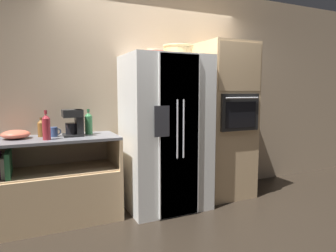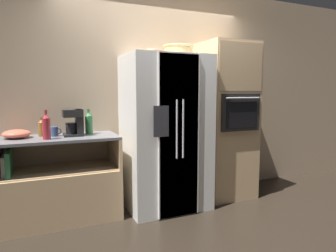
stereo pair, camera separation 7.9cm
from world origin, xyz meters
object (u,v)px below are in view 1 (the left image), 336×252
(bottle_tall, at_px, (46,127))
(mixing_bowl, at_px, (16,134))
(fruit_bowl, at_px, (154,51))
(wall_oven, at_px, (224,120))
(bottle_wide, at_px, (41,128))
(refrigerator, at_px, (165,133))
(coffee_maker, at_px, (75,122))
(wicker_basket, at_px, (178,51))
(bottle_short, at_px, (89,123))
(mug, at_px, (54,132))

(bottle_tall, xyz_separation_m, mixing_bowl, (-0.29, 0.21, -0.09))
(fruit_bowl, bearing_deg, bottle_tall, -178.17)
(wall_oven, bearing_deg, bottle_wide, 176.23)
(refrigerator, relative_size, coffee_maker, 6.30)
(fruit_bowl, bearing_deg, mixing_bowl, 173.52)
(wicker_basket, bearing_deg, wall_oven, 0.86)
(fruit_bowl, xyz_separation_m, mixing_bowl, (-1.49, 0.17, -0.90))
(refrigerator, xyz_separation_m, coffee_maker, (-1.04, 0.12, 0.17))
(bottle_short, xyz_separation_m, mug, (-0.38, -0.02, -0.08))
(refrigerator, distance_m, wicker_basket, 1.01)
(wall_oven, xyz_separation_m, bottle_short, (-1.78, 0.13, 0.03))
(refrigerator, bearing_deg, wicker_basket, 13.98)
(wall_oven, height_order, mug, wall_oven)
(wicker_basket, bearing_deg, coffee_maker, 176.67)
(refrigerator, height_order, mixing_bowl, refrigerator)
(bottle_wide, relative_size, mug, 1.71)
(bottle_short, distance_m, bottle_wide, 0.50)
(bottle_wide, bearing_deg, mug, -17.87)
(wicker_basket, relative_size, mixing_bowl, 1.31)
(bottle_tall, bearing_deg, bottle_short, 26.68)
(fruit_bowl, relative_size, bottle_short, 0.78)
(fruit_bowl, distance_m, mixing_bowl, 1.75)
(mug, distance_m, mixing_bowl, 0.37)
(coffee_maker, bearing_deg, wicker_basket, -3.33)
(refrigerator, bearing_deg, coffee_maker, 173.46)
(wicker_basket, distance_m, mug, 1.73)
(bottle_short, distance_m, coffee_maker, 0.18)
(refrigerator, height_order, wall_oven, wall_oven)
(refrigerator, height_order, mug, refrigerator)
(refrigerator, relative_size, wicker_basket, 4.98)
(wall_oven, height_order, coffee_maker, wall_oven)
(fruit_bowl, distance_m, bottle_short, 1.12)
(wicker_basket, distance_m, bottle_short, 1.38)
(mixing_bowl, bearing_deg, bottle_wide, 8.94)
(wicker_basket, xyz_separation_m, mug, (-1.45, 0.12, -0.93))
(bottle_tall, height_order, bottle_wide, bottle_tall)
(mug, bearing_deg, bottle_wide, 162.13)
(bottle_tall, bearing_deg, wicker_basket, 3.23)
(bottle_short, relative_size, mug, 2.35)
(wicker_basket, distance_m, fruit_bowl, 0.34)
(mixing_bowl, bearing_deg, wall_oven, -2.51)
(bottle_wide, bearing_deg, wall_oven, -3.77)
(wicker_basket, bearing_deg, refrigerator, -166.02)
(fruit_bowl, bearing_deg, refrigerator, 0.17)
(fruit_bowl, bearing_deg, wicker_basket, 8.25)
(wall_oven, distance_m, fruit_bowl, 1.34)
(wall_oven, relative_size, fruit_bowl, 9.13)
(refrigerator, height_order, bottle_wide, refrigerator)
(wicker_basket, xyz_separation_m, fruit_bowl, (-0.33, -0.05, -0.03))
(bottle_wide, height_order, mug, bottle_wide)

